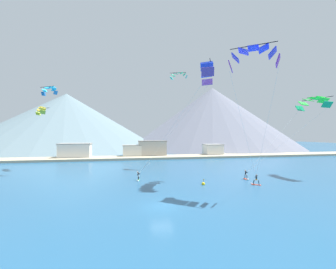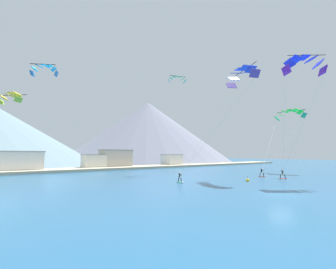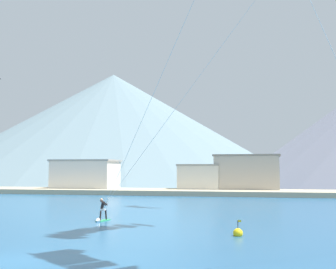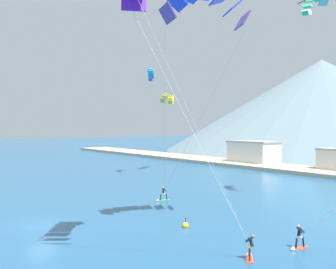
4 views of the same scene
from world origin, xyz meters
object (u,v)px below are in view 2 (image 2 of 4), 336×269
at_px(parafoil_kite_near_trail, 241,74).
at_px(race_marker_buoy, 248,180).
at_px(kitesurfer_near_lead, 263,174).
at_px(parafoil_kite_mid_center, 304,64).
at_px(kitesurfer_near_trail, 180,180).
at_px(parafoil_kite_distant_high_outer, 11,97).
at_px(parafoil_kite_near_lead, 290,114).
at_px(kitesurfer_mid_center, 281,176).
at_px(parafoil_kite_distant_low_drift, 177,78).
at_px(parafoil_kite_distant_mid_solo, 44,69).

height_order(parafoil_kite_near_trail, race_marker_buoy, parafoil_kite_near_trail).
xyz_separation_m(kitesurfer_near_lead, parafoil_kite_mid_center, (-5.24, -10.45, 18.11)).
relative_size(kitesurfer_near_trail, parafoil_kite_distant_high_outer, 0.38).
relative_size(parafoil_kite_near_lead, parafoil_kite_distant_high_outer, 3.39).
bearing_deg(parafoil_kite_distant_high_outer, kitesurfer_mid_center, -32.20).
distance_m(kitesurfer_mid_center, parafoil_kite_near_lead, 21.63).
bearing_deg(parafoil_kite_mid_center, kitesurfer_mid_center, 55.66).
bearing_deg(race_marker_buoy, kitesurfer_near_trail, 152.38).
xyz_separation_m(parafoil_kite_mid_center, parafoil_kite_distant_high_outer, (-35.86, 31.60, -4.54)).
bearing_deg(parafoil_kite_distant_high_outer, kitesurfer_near_trail, -40.19).
relative_size(parafoil_kite_mid_center, race_marker_buoy, 18.13).
bearing_deg(parafoil_kite_distant_low_drift, parafoil_kite_near_trail, -88.79).
bearing_deg(parafoil_kite_near_trail, kitesurfer_near_lead, 8.27).
height_order(kitesurfer_near_lead, parafoil_kite_distant_low_drift, parafoil_kite_distant_low_drift).
relative_size(kitesurfer_mid_center, parafoil_kite_near_lead, 0.11).
relative_size(kitesurfer_mid_center, parafoil_kite_distant_mid_solo, 0.46).
distance_m(parafoil_kite_mid_center, parafoil_kite_distant_low_drift, 27.44).
bearing_deg(kitesurfer_near_lead, kitesurfer_near_trail, 171.64).
distance_m(kitesurfer_near_lead, parafoil_kite_distant_low_drift, 29.09).
bearing_deg(parafoil_kite_distant_low_drift, kitesurfer_near_trail, -128.75).
bearing_deg(parafoil_kite_distant_mid_solo, kitesurfer_mid_center, -26.83).
relative_size(kitesurfer_near_trail, parafoil_kite_distant_low_drift, 0.41).
relative_size(parafoil_kite_near_lead, parafoil_kite_distant_low_drift, 3.70).
xyz_separation_m(kitesurfer_mid_center, parafoil_kite_near_trail, (-7.24, 2.95, 18.43)).
distance_m(kitesurfer_near_trail, parafoil_kite_near_lead, 37.12).
bearing_deg(parafoil_kite_near_lead, parafoil_kite_distant_high_outer, 159.74).
bearing_deg(parafoil_kite_near_lead, kitesurfer_near_trail, 176.10).
height_order(kitesurfer_near_lead, parafoil_kite_distant_mid_solo, parafoil_kite_distant_mid_solo).
bearing_deg(parafoil_kite_mid_center, parafoil_kite_distant_mid_solo, 142.42).
distance_m(parafoil_kite_mid_center, parafoil_kite_distant_high_outer, 48.01).
height_order(parafoil_kite_near_lead, parafoil_kite_mid_center, parafoil_kite_mid_center).
distance_m(kitesurfer_near_trail, race_marker_buoy, 11.52).
bearing_deg(parafoil_kite_distant_low_drift, parafoil_kite_distant_mid_solo, -175.76).
distance_m(parafoil_kite_near_trail, parafoil_kite_distant_mid_solo, 33.11).
bearing_deg(race_marker_buoy, kitesurfer_near_lead, 15.03).
relative_size(kitesurfer_near_trail, parafoil_kite_near_trail, 0.09).
xyz_separation_m(parafoil_kite_near_lead, parafoil_kite_mid_center, (-20.03, -10.97, 4.01)).
bearing_deg(kitesurfer_near_trail, parafoil_kite_distant_low_drift, 51.25).
height_order(parafoil_kite_near_lead, parafoil_kite_distant_high_outer, parafoil_kite_near_lead).
bearing_deg(kitesurfer_mid_center, parafoil_kite_distant_high_outer, 147.80).
bearing_deg(kitesurfer_mid_center, parafoil_kite_distant_mid_solo, 153.17).
height_order(parafoil_kite_mid_center, parafoil_kite_distant_low_drift, parafoil_kite_distant_low_drift).
xyz_separation_m(kitesurfer_near_trail, kitesurfer_mid_center, (18.52, -7.00, 0.04)).
bearing_deg(kitesurfer_near_lead, parafoil_kite_near_trail, -171.73).
bearing_deg(parafoil_kite_distant_mid_solo, parafoil_kite_distant_high_outer, 118.36).
bearing_deg(parafoil_kite_distant_low_drift, parafoil_kite_mid_center, -83.00).
relative_size(parafoil_kite_near_lead, parafoil_kite_mid_center, 0.86).
distance_m(kitesurfer_near_lead, parafoil_kite_distant_mid_solo, 43.58).
bearing_deg(kitesurfer_mid_center, parafoil_kite_near_trail, 157.81).
xyz_separation_m(kitesurfer_mid_center, parafoil_kite_mid_center, (-4.31, -6.31, 18.11)).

